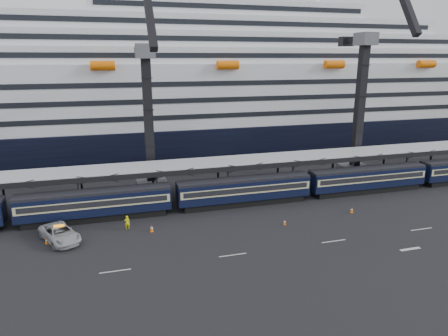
{
  "coord_description": "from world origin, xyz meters",
  "views": [
    {
      "loc": [
        -25.34,
        -40.38,
        20.1
      ],
      "look_at": [
        -10.97,
        10.0,
        5.59
      ],
      "focal_mm": 32.0,
      "sensor_mm": 36.0,
      "label": 1
    }
  ],
  "objects": [
    {
      "name": "pickup_truck",
      "position": [
        -31.83,
        4.58,
        0.89
      ],
      "size": [
        5.52,
        7.09,
        1.79
      ],
      "primitive_type": "imported",
      "rotation": [
        0.0,
        0.0,
        0.46
      ],
      "color": "#A5A6AC",
      "rests_on": "ground"
    },
    {
      "name": "ground",
      "position": [
        0.0,
        0.0,
        0.0
      ],
      "size": [
        260.0,
        260.0,
        0.0
      ],
      "primitive_type": "plane",
      "color": "black",
      "rests_on": "ground"
    },
    {
      "name": "traffic_cone_c",
      "position": [
        -21.59,
        4.3,
        0.42
      ],
      "size": [
        0.43,
        0.43,
        0.86
      ],
      "color": "orange",
      "rests_on": "ground"
    },
    {
      "name": "lane_markings",
      "position": [
        8.15,
        -5.23,
        0.01
      ],
      "size": [
        111.0,
        4.27,
        0.02
      ],
      "color": "beige",
      "rests_on": "ground"
    },
    {
      "name": "cruise_ship",
      "position": [
        -1.08,
        45.99,
        12.34
      ],
      "size": [
        214.09,
        28.84,
        34.0
      ],
      "color": "black",
      "rests_on": "ground"
    },
    {
      "name": "crane_dark_near",
      "position": [
        -20.0,
        18.59,
        11.93
      ],
      "size": [
        4.5,
        17.75,
        35.08
      ],
      "color": "#4E5056",
      "rests_on": "ground"
    },
    {
      "name": "traffic_cone_d",
      "position": [
        -5.41,
        1.86,
        0.33
      ],
      "size": [
        0.34,
        0.34,
        0.67
      ],
      "color": "orange",
      "rests_on": "ground"
    },
    {
      "name": "worker",
      "position": [
        -24.35,
        5.81,
        0.88
      ],
      "size": [
        0.66,
        0.45,
        1.75
      ],
      "primitive_type": "imported",
      "rotation": [
        0.0,
        0.0,
        3.19
      ],
      "color": "#E7E90C",
      "rests_on": "ground"
    },
    {
      "name": "train",
      "position": [
        -4.65,
        10.0,
        2.2
      ],
      "size": [
        133.05,
        3.0,
        4.05
      ],
      "color": "black",
      "rests_on": "ground"
    },
    {
      "name": "canopy",
      "position": [
        0.0,
        14.0,
        5.25
      ],
      "size": [
        130.0,
        6.25,
        5.53
      ],
      "color": "#9FA2A8",
      "rests_on": "ground"
    },
    {
      "name": "crane_dark_mid",
      "position": [
        15.0,
        17.59,
        13.36
      ],
      "size": [
        4.5,
        18.24,
        39.64
      ],
      "color": "#4E5056",
      "rests_on": "ground"
    },
    {
      "name": "traffic_cone_b",
      "position": [
        -33.25,
        4.31,
        0.37
      ],
      "size": [
        0.37,
        0.37,
        0.75
      ],
      "color": "orange",
      "rests_on": "ground"
    },
    {
      "name": "traffic_cone_e",
      "position": [
        4.89,
        3.04,
        0.4
      ],
      "size": [
        0.4,
        0.4,
        0.81
      ],
      "color": "orange",
      "rests_on": "ground"
    }
  ]
}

